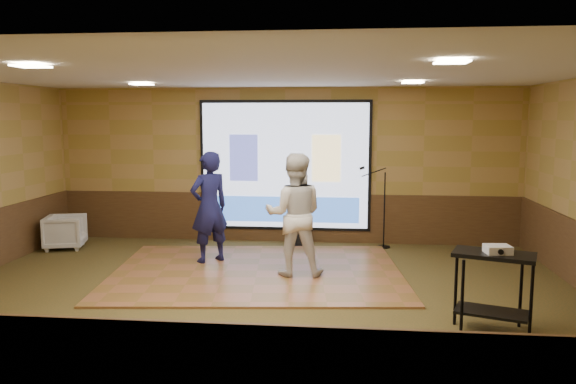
# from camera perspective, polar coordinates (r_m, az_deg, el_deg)

# --- Properties ---
(ground) EXTENTS (9.00, 9.00, 0.00)m
(ground) POSITION_cam_1_polar(r_m,az_deg,el_deg) (7.79, -3.08, -10.57)
(ground) COLOR #333A1A
(ground) RESTS_ON ground
(room_shell) EXTENTS (9.04, 7.04, 3.02)m
(room_shell) POSITION_cam_1_polar(r_m,az_deg,el_deg) (7.41, -3.20, 5.01)
(room_shell) COLOR #A78345
(room_shell) RESTS_ON ground
(wainscot_back) EXTENTS (9.00, 0.04, 0.95)m
(wainscot_back) POSITION_cam_1_polar(r_m,az_deg,el_deg) (11.02, -0.30, -2.61)
(wainscot_back) COLOR #432A16
(wainscot_back) RESTS_ON ground
(wainscot_front) EXTENTS (9.00, 0.04, 0.95)m
(wainscot_front) POSITION_cam_1_polar(r_m,az_deg,el_deg) (4.45, -10.45, -18.52)
(wainscot_front) COLOR #432A16
(wainscot_front) RESTS_ON ground
(projector_screen) EXTENTS (3.32, 0.06, 2.52)m
(projector_screen) POSITION_cam_1_polar(r_m,az_deg,el_deg) (10.85, -0.32, 2.56)
(projector_screen) COLOR black
(projector_screen) RESTS_ON room_shell
(downlight_nw) EXTENTS (0.32, 0.32, 0.02)m
(downlight_nw) POSITION_cam_1_polar(r_m,az_deg,el_deg) (9.72, -14.64, 10.55)
(downlight_nw) COLOR #FFE9BF
(downlight_nw) RESTS_ON room_shell
(downlight_ne) EXTENTS (0.32, 0.32, 0.02)m
(downlight_ne) POSITION_cam_1_polar(r_m,az_deg,el_deg) (9.18, 12.55, 10.81)
(downlight_ne) COLOR #FFE9BF
(downlight_ne) RESTS_ON room_shell
(downlight_sw) EXTENTS (0.32, 0.32, 0.02)m
(downlight_sw) POSITION_cam_1_polar(r_m,az_deg,el_deg) (6.73, -24.66, 11.55)
(downlight_sw) COLOR #FFE9BF
(downlight_sw) RESTS_ON room_shell
(downlight_se) EXTENTS (0.32, 0.32, 0.02)m
(downlight_se) POSITION_cam_1_polar(r_m,az_deg,el_deg) (5.93, 16.31, 12.57)
(downlight_se) COLOR #FFE9BF
(downlight_se) RESTS_ON room_shell
(dance_floor) EXTENTS (4.79, 3.84, 0.03)m
(dance_floor) POSITION_cam_1_polar(r_m,az_deg,el_deg) (8.93, -3.15, -8.07)
(dance_floor) COLOR brown
(dance_floor) RESTS_ON ground
(player_left) EXTENTS (0.80, 0.78, 1.84)m
(player_left) POSITION_cam_1_polar(r_m,az_deg,el_deg) (9.38, -8.01, -1.52)
(player_left) COLOR #151643
(player_left) RESTS_ON dance_floor
(player_right) EXTENTS (0.95, 0.76, 1.86)m
(player_right) POSITION_cam_1_polar(r_m,az_deg,el_deg) (8.52, 0.65, -2.30)
(player_right) COLOR silver
(player_right) RESTS_ON dance_floor
(av_table) EXTENTS (0.87, 0.46, 0.92)m
(av_table) POSITION_cam_1_polar(r_m,az_deg,el_deg) (6.80, 20.11, -8.14)
(av_table) COLOR black
(av_table) RESTS_ON ground
(projector) EXTENTS (0.29, 0.25, 0.09)m
(projector) POSITION_cam_1_polar(r_m,az_deg,el_deg) (6.70, 20.53, -5.48)
(projector) COLOR silver
(projector) RESTS_ON av_table
(mic_stand) EXTENTS (0.60, 0.25, 1.53)m
(mic_stand) POSITION_cam_1_polar(r_m,az_deg,el_deg) (10.65, 9.43, -2.97)
(mic_stand) COLOR black
(mic_stand) RESTS_ON ground
(banquet_chair) EXTENTS (0.84, 0.82, 0.63)m
(banquet_chair) POSITION_cam_1_polar(r_m,az_deg,el_deg) (11.24, -21.67, -3.79)
(banquet_chair) COLOR gray
(banquet_chair) RESTS_ON ground
(duffel_bag) EXTENTS (0.47, 0.39, 0.25)m
(duffel_bag) POSITION_cam_1_polar(r_m,az_deg,el_deg) (10.80, 1.13, -4.71)
(duffel_bag) COLOR black
(duffel_bag) RESTS_ON ground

